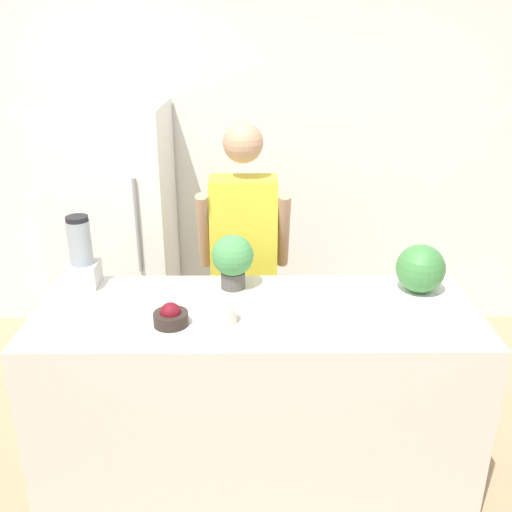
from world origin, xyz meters
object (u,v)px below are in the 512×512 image
Objects in this scene: refrigerator at (116,232)px; watermelon at (420,269)px; bowl_cherries at (171,316)px; potted_plant at (233,259)px; blender at (81,256)px; person at (244,263)px; bowl_cream at (223,311)px.

refrigerator is 2.10m from watermelon.
potted_plant is (0.26, 0.38, 0.12)m from bowl_cherries.
potted_plant is at bearing 175.40° from watermelon.
blender reaches higher than bowl_cherries.
person reaches higher than potted_plant.
person reaches higher than bowl_cherries.
blender is at bearing 176.46° from watermelon.
watermelon reaches higher than bowl_cream.
blender is (-0.80, -0.46, 0.23)m from person.
potted_plant is at bearing -2.26° from blender.
blender is at bearing -85.41° from refrigerator.
watermelon is at bearing -33.17° from person.
potted_plant is (0.83, -1.08, 0.25)m from refrigerator.
potted_plant is (-0.91, 0.07, 0.02)m from watermelon.
person is 4.61× the size of blender.
bowl_cherries is 0.56× the size of potted_plant.
bowl_cherries is (-0.31, -0.87, 0.11)m from person.
refrigerator reaches higher than potted_plant.
bowl_cherries is 0.65m from blender.
bowl_cream is at bearing 4.94° from bowl_cherries.
bowl_cream is 0.34× the size of blender.
watermelon is (1.74, -1.15, 0.22)m from refrigerator.
person is at bearing 29.94° from blender.
watermelon is 1.91× the size of bowl_cream.
potted_plant reaches higher than bowl_cream.
potted_plant is (-0.05, -0.49, 0.23)m from person.
bowl_cherries is at bearing -165.28° from watermelon.
refrigerator is at bearing 146.51° from watermelon.
refrigerator reaches higher than bowl_cherries.
person is at bearing -33.80° from refrigerator.
person reaches higher than bowl_cream.
refrigerator is 7.27× the size of watermelon.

